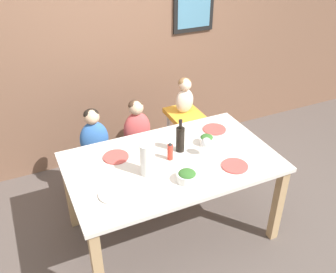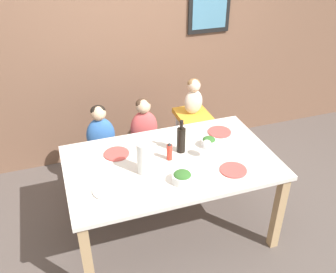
# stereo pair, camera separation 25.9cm
# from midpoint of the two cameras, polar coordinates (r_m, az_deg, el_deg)

# --- Properties ---
(ground_plane) EXTENTS (14.00, 14.00, 0.00)m
(ground_plane) POSITION_cam_midpoint_polar(r_m,az_deg,el_deg) (3.45, -1.68, -14.05)
(ground_plane) COLOR #564C47
(wall_back) EXTENTS (10.00, 0.09, 2.70)m
(wall_back) POSITION_cam_midpoint_polar(r_m,az_deg,el_deg) (3.90, -10.40, 14.53)
(wall_back) COLOR brown
(wall_back) RESTS_ON ground_plane
(dining_table) EXTENTS (1.65, 1.00, 0.76)m
(dining_table) POSITION_cam_midpoint_polar(r_m,az_deg,el_deg) (3.01, -1.88, -5.17)
(dining_table) COLOR silver
(dining_table) RESTS_ON ground_plane
(chair_far_left) EXTENTS (0.37, 0.42, 0.46)m
(chair_far_left) POSITION_cam_midpoint_polar(r_m,az_deg,el_deg) (3.67, -12.77, -3.81)
(chair_far_left) COLOR silver
(chair_far_left) RESTS_ON ground_plane
(chair_far_center) EXTENTS (0.37, 0.42, 0.46)m
(chair_far_center) POSITION_cam_midpoint_polar(r_m,az_deg,el_deg) (3.75, -6.55, -2.30)
(chair_far_center) COLOR silver
(chair_far_center) RESTS_ON ground_plane
(chair_right_highchair) EXTENTS (0.32, 0.36, 0.71)m
(chair_right_highchair) POSITION_cam_midpoint_polar(r_m,az_deg,el_deg) (3.82, 0.49, 1.55)
(chair_right_highchair) COLOR silver
(chair_right_highchair) RESTS_ON ground_plane
(person_child_left) EXTENTS (0.27, 0.15, 0.48)m
(person_child_left) POSITION_cam_midpoint_polar(r_m,az_deg,el_deg) (3.50, -13.37, 0.37)
(person_child_left) COLOR #3366B2
(person_child_left) RESTS_ON chair_far_left
(person_child_center) EXTENTS (0.27, 0.15, 0.48)m
(person_child_center) POSITION_cam_midpoint_polar(r_m,az_deg,el_deg) (3.58, -6.86, 1.85)
(person_child_center) COLOR #C64C4C
(person_child_center) RESTS_ON chair_far_center
(person_baby_right) EXTENTS (0.19, 0.13, 0.36)m
(person_baby_right) POSITION_cam_midpoint_polar(r_m,az_deg,el_deg) (3.65, 0.51, 6.43)
(person_baby_right) COLOR beige
(person_baby_right) RESTS_ON chair_right_highchair
(wine_bottle) EXTENTS (0.07, 0.07, 0.29)m
(wine_bottle) POSITION_cam_midpoint_polar(r_m,az_deg,el_deg) (3.01, -0.59, -0.39)
(wine_bottle) COLOR black
(wine_bottle) RESTS_ON dining_table
(paper_towel_roll) EXTENTS (0.11, 0.11, 0.26)m
(paper_towel_roll) POSITION_cam_midpoint_polar(r_m,az_deg,el_deg) (2.76, -5.83, -3.55)
(paper_towel_roll) COLOR white
(paper_towel_roll) RESTS_ON dining_table
(wine_glass_near) EXTENTS (0.08, 0.08, 0.16)m
(wine_glass_near) POSITION_cam_midpoint_polar(r_m,az_deg,el_deg) (2.96, 3.39, -1.09)
(wine_glass_near) COLOR white
(wine_glass_near) RESTS_ON dining_table
(salad_bowl_large) EXTENTS (0.15, 0.15, 0.09)m
(salad_bowl_large) POSITION_cam_midpoint_polar(r_m,az_deg,el_deg) (2.72, 0.19, -6.14)
(salad_bowl_large) COLOR white
(salad_bowl_large) RESTS_ON dining_table
(salad_bowl_small) EXTENTS (0.12, 0.12, 0.09)m
(salad_bowl_small) POSITION_cam_midpoint_polar(r_m,az_deg,el_deg) (3.13, 3.56, -0.55)
(salad_bowl_small) COLOR white
(salad_bowl_small) RESTS_ON dining_table
(dinner_plate_front_left) EXTENTS (0.20, 0.20, 0.01)m
(dinner_plate_front_left) POSITION_cam_midpoint_polar(r_m,az_deg,el_deg) (2.67, -11.16, -8.74)
(dinner_plate_front_left) COLOR silver
(dinner_plate_front_left) RESTS_ON dining_table
(dinner_plate_back_left) EXTENTS (0.20, 0.20, 0.01)m
(dinner_plate_back_left) POSITION_cam_midpoint_polar(r_m,az_deg,el_deg) (3.03, -10.38, -3.14)
(dinner_plate_back_left) COLOR #D14C47
(dinner_plate_back_left) RESTS_ON dining_table
(dinner_plate_back_right) EXTENTS (0.20, 0.20, 0.01)m
(dinner_plate_back_right) POSITION_cam_midpoint_polar(r_m,az_deg,el_deg) (3.36, 4.91, 1.05)
(dinner_plate_back_right) COLOR #D14C47
(dinner_plate_back_right) RESTS_ON dining_table
(dinner_plate_front_right) EXTENTS (0.20, 0.20, 0.01)m
(dinner_plate_front_right) POSITION_cam_midpoint_polar(r_m,az_deg,el_deg) (2.91, 7.63, -4.53)
(dinner_plate_front_right) COLOR #D14C47
(dinner_plate_front_right) RESTS_ON dining_table
(condiment_bottle_hot_sauce) EXTENTS (0.04, 0.04, 0.16)m
(condiment_bottle_hot_sauce) POSITION_cam_midpoint_polar(r_m,az_deg,el_deg) (2.93, -2.21, -2.34)
(condiment_bottle_hot_sauce) COLOR red
(condiment_bottle_hot_sauce) RESTS_ON dining_table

